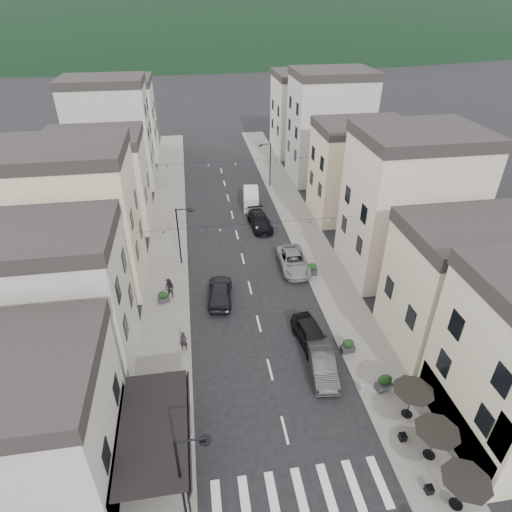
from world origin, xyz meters
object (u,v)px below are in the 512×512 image
at_px(parked_car_b, 323,365).
at_px(parked_car_d, 260,221).
at_px(parked_car_e, 220,292).
at_px(pedestrian_b, 170,288).
at_px(parked_car_a, 311,335).
at_px(pedestrian_a, 184,341).
at_px(delivery_van, 251,198).
at_px(parked_car_c, 293,261).

xyz_separation_m(parked_car_b, parked_car_d, (-0.77, 22.21, -0.01)).
xyz_separation_m(parked_car_e, pedestrian_b, (-4.28, 0.92, 0.20)).
xyz_separation_m(parked_car_a, pedestrian_a, (-9.55, 0.72, 0.09)).
xyz_separation_m(delivery_van, pedestrian_a, (-8.60, -24.24, -0.14)).
distance_m(parked_car_a, parked_car_d, 19.25).
bearing_deg(parked_car_c, parked_car_a, -94.54).
relative_size(parked_car_d, pedestrian_b, 2.83).
height_order(parked_car_c, parked_car_d, parked_car_c).
height_order(parked_car_e, pedestrian_a, pedestrian_a).
relative_size(parked_car_a, delivery_van, 1.03).
xyz_separation_m(parked_car_e, delivery_van, (5.42, 18.46, 0.21)).
height_order(parked_car_d, delivery_van, delivery_van).
bearing_deg(parked_car_d, pedestrian_b, -134.03).
distance_m(parked_car_d, delivery_van, 5.73).
bearing_deg(delivery_van, parked_car_c, -74.85).
height_order(parked_car_a, pedestrian_b, pedestrian_b).
xyz_separation_m(parked_car_b, pedestrian_a, (-9.55, 3.70, 0.14)).
height_order(parked_car_a, parked_car_b, parked_car_a).
bearing_deg(parked_car_b, parked_car_e, 130.14).
distance_m(parked_car_a, parked_car_e, 9.11).
bearing_deg(pedestrian_a, delivery_van, 76.44).
relative_size(parked_car_b, parked_car_e, 0.94).
height_order(pedestrian_a, pedestrian_b, pedestrian_b).
xyz_separation_m(parked_car_b, parked_car_c, (1.03, 13.40, 0.01)).
relative_size(parked_car_a, parked_car_c, 0.86).
distance_m(parked_car_c, delivery_van, 14.67).
bearing_deg(pedestrian_a, parked_car_c, 48.49).
height_order(parked_car_d, pedestrian_a, pedestrian_a).
bearing_deg(parked_car_b, pedestrian_a, 165.09).
bearing_deg(pedestrian_b, parked_car_d, 81.58).
relative_size(parked_car_a, pedestrian_a, 3.04).
bearing_deg(parked_car_a, delivery_van, 85.09).
height_order(parked_car_b, pedestrian_b, pedestrian_b).
bearing_deg(parked_car_a, parked_car_c, 77.28).
xyz_separation_m(parked_car_d, pedestrian_a, (-8.78, -18.51, 0.16)).
relative_size(parked_car_d, parked_car_e, 1.06).
bearing_deg(delivery_van, parked_car_d, -80.80).
distance_m(parked_car_a, pedestrian_b, 12.99).
relative_size(parked_car_c, parked_car_d, 1.08).
height_order(parked_car_a, parked_car_c, parked_car_a).
distance_m(parked_car_d, parked_car_e, 13.91).
bearing_deg(parked_car_d, pedestrian_a, -119.49).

